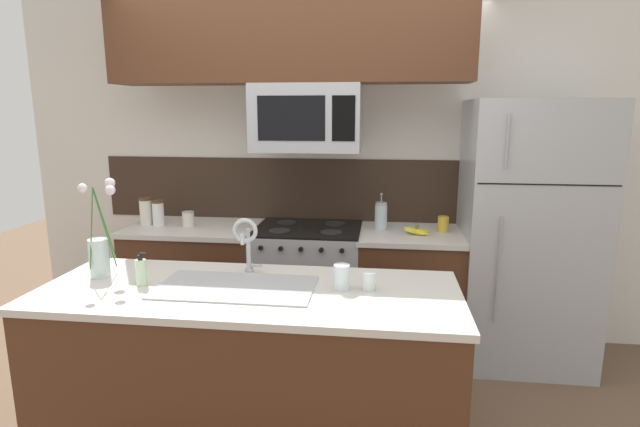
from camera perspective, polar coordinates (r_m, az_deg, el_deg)
The scene contains 22 objects.
ground_plane at distance 3.16m, azimuth -3.92°, elevation -22.06°, with size 10.00×10.00×0.00m, color brown.
rear_partition at distance 3.89m, azimuth 3.83°, elevation 4.97°, with size 5.20×0.10×2.60m, color silver.
splash_band at distance 3.88m, azimuth -0.68°, elevation 2.75°, with size 3.36×0.01×0.48m, color #332319.
back_counter_left at distance 3.96m, azimuth -13.78°, elevation -7.79°, with size 0.98×0.65×0.91m.
back_counter_right at distance 3.71m, azimuth 10.08°, elevation -8.93°, with size 0.74×0.65×0.91m.
stove_range at distance 3.74m, azimuth -1.34°, elevation -8.49°, with size 0.76×0.64×0.93m.
microwave at distance 3.49m, azimuth -1.49°, elevation 10.86°, with size 0.74×0.40×0.45m.
upper_cabinet_band at distance 3.52m, azimuth -3.65°, elevation 19.46°, with size 2.42×0.34×0.60m, color #4C2B19.
refrigerator at distance 3.73m, azimuth 22.52°, elevation -2.25°, with size 0.87×0.74×1.83m.
storage_jar_tall at distance 3.96m, azimuth -19.26°, elevation 0.25°, with size 0.09×0.09×0.21m.
storage_jar_medium at distance 3.90m, azimuth -18.01°, elevation 0.06°, with size 0.08×0.08×0.19m.
storage_jar_short at distance 3.82m, azimuth -14.83°, elevation -0.60°, with size 0.09×0.09×0.11m.
banana_bunch at distance 3.52m, azimuth 11.02°, elevation -2.02°, with size 0.19×0.12×0.08m.
french_press at distance 3.61m, azimuth 6.98°, elevation -0.28°, with size 0.09×0.09×0.27m.
coffee_tin at distance 3.64m, azimuth 13.90°, elevation -1.17°, with size 0.08×0.08×0.11m, color gold.
island_counter at distance 2.65m, azimuth -7.89°, elevation -17.73°, with size 2.03×0.78×0.91m.
kitchen_sink at distance 2.50m, azimuth -9.55°, elevation -9.86°, with size 0.76×0.41×0.16m.
sink_faucet at distance 2.61m, azimuth -8.44°, elevation -2.77°, with size 0.14×0.14×0.31m.
dish_soap_bottle at distance 2.61m, azimuth -19.77°, elevation -6.28°, with size 0.06×0.05×0.16m.
drinking_glass at distance 2.40m, azimuth 2.48°, elevation -7.29°, with size 0.08×0.08×0.12m.
spare_glass at distance 2.41m, azimuth 5.59°, elevation -7.68°, with size 0.07×0.07×0.09m.
flower_vase at distance 2.80m, azimuth -23.85°, elevation -3.97°, with size 0.18×0.22×0.50m.
Camera 1 is at (0.53, -2.57, 1.75)m, focal length 28.00 mm.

